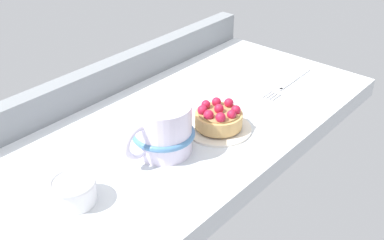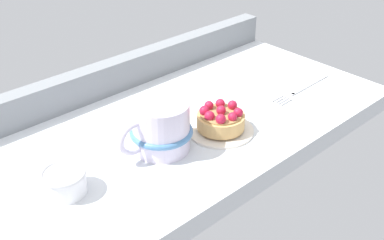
% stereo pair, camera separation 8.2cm
% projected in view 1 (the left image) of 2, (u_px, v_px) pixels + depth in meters
% --- Properties ---
extents(ground_plane, '(0.81, 0.41, 0.04)m').
position_uv_depth(ground_plane, '(180.00, 129.00, 0.91)').
color(ground_plane, silver).
extents(window_rail_back, '(0.79, 0.04, 0.06)m').
position_uv_depth(window_rail_back, '(111.00, 76.00, 0.99)').
color(window_rail_back, gray).
rests_on(window_rail_back, ground_plane).
extents(dessert_plate, '(0.12, 0.12, 0.01)m').
position_uv_depth(dessert_plate, '(218.00, 127.00, 0.87)').
color(dessert_plate, silver).
rests_on(dessert_plate, ground_plane).
extents(raspberry_tart, '(0.09, 0.09, 0.04)m').
position_uv_depth(raspberry_tart, '(219.00, 117.00, 0.86)').
color(raspberry_tart, tan).
rests_on(raspberry_tart, dessert_plate).
extents(coffee_mug, '(0.14, 0.11, 0.09)m').
position_uv_depth(coffee_mug, '(162.00, 129.00, 0.79)').
color(coffee_mug, silver).
rests_on(coffee_mug, ground_plane).
extents(dessert_fork, '(0.18, 0.03, 0.01)m').
position_uv_depth(dessert_fork, '(289.00, 83.00, 1.03)').
color(dessert_fork, silver).
rests_on(dessert_fork, ground_plane).
extents(sugar_bowl, '(0.07, 0.07, 0.04)m').
position_uv_depth(sugar_bowl, '(74.00, 190.00, 0.69)').
color(sugar_bowl, white).
rests_on(sugar_bowl, ground_plane).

